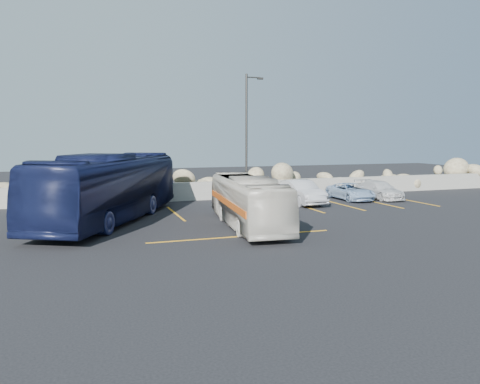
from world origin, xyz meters
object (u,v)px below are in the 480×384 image
object	(u,v)px
lamppost	(247,135)
car_c	(379,190)
vintage_bus	(248,201)
car_b	(301,192)
car_d	(351,192)
tour_coach	(110,188)

from	to	relation	value
lamppost	car_c	world-z (taller)	lamppost
vintage_bus	car_c	xyz separation A→B (m)	(11.82, 6.51, -0.59)
car_b	car_d	bearing A→B (deg)	9.00
vintage_bus	car_b	bearing A→B (deg)	52.46
lamppost	car_d	xyz separation A→B (m)	(7.08, -0.64, -3.74)
tour_coach	car_c	world-z (taller)	tour_coach
lamppost	tour_coach	xyz separation A→B (m)	(-8.53, -3.82, -2.62)
tour_coach	car_d	distance (m)	15.98
car_d	vintage_bus	bearing A→B (deg)	-145.13
lamppost	car_b	distance (m)	4.89
tour_coach	car_c	bearing A→B (deg)	37.23
car_b	car_c	xyz separation A→B (m)	(6.14, 0.51, -0.14)
tour_coach	car_c	distance (m)	18.06
vintage_bus	car_d	bearing A→B (deg)	40.42
car_c	car_d	world-z (taller)	car_c
tour_coach	car_b	bearing A→B (deg)	39.77
car_b	car_c	world-z (taller)	car_b
tour_coach	car_b	world-z (taller)	tour_coach
lamppost	car_d	world-z (taller)	lamppost
tour_coach	car_d	bearing A→B (deg)	39.03
car_d	tour_coach	bearing A→B (deg)	-168.18
lamppost	car_b	size ratio (longest dim) A/B	1.80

